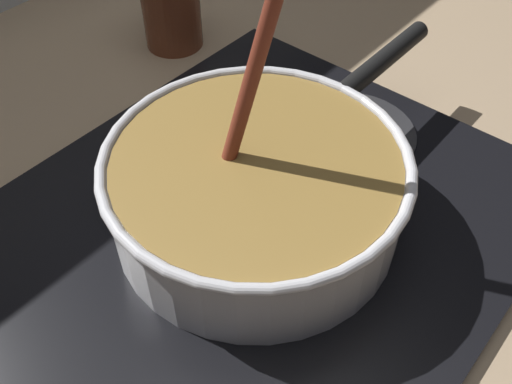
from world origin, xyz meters
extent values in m
cube|color=black|center=(0.08, 0.20, 0.01)|extent=(0.56, 0.48, 0.01)
torus|color=#592D0C|center=(0.08, 0.20, 0.02)|extent=(0.21, 0.21, 0.01)
cylinder|color=#262628|center=(0.25, 0.20, 0.01)|extent=(0.15, 0.15, 0.01)
cylinder|color=silver|center=(0.08, 0.20, 0.05)|extent=(0.28, 0.28, 0.08)
cylinder|color=olive|center=(0.08, 0.20, 0.06)|extent=(0.27, 0.27, 0.08)
torus|color=silver|center=(0.08, 0.20, 0.10)|extent=(0.29, 0.29, 0.01)
cylinder|color=black|center=(0.30, 0.20, 0.09)|extent=(0.16, 0.02, 0.02)
cylinder|color=#EDD88C|center=(0.11, 0.22, 0.09)|extent=(0.03, 0.03, 0.01)
cylinder|color=#E5CC7A|center=(0.16, 0.18, 0.09)|extent=(0.04, 0.04, 0.01)
cylinder|color=#E5CC7A|center=(0.15, 0.22, 0.09)|extent=(0.03, 0.03, 0.01)
cylinder|color=#EDD88C|center=(0.05, 0.30, 0.09)|extent=(0.03, 0.03, 0.01)
cylinder|color=beige|center=(0.08, 0.20, 0.09)|extent=(0.03, 0.03, 0.01)
cylinder|color=#EDD88C|center=(0.06, 0.11, 0.09)|extent=(0.03, 0.03, 0.01)
cylinder|color=beige|center=(-0.01, 0.20, 0.09)|extent=(0.03, 0.03, 0.01)
cylinder|color=maroon|center=(0.10, 0.20, 0.20)|extent=(0.08, 0.05, 0.25)
cube|color=brown|center=(0.07, 0.22, 0.08)|extent=(0.05, 0.05, 0.01)
cylinder|color=brown|center=(0.27, 0.51, 0.06)|extent=(0.08, 0.08, 0.13)
camera|label=1|loc=(-0.21, -0.05, 0.46)|focal=40.16mm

